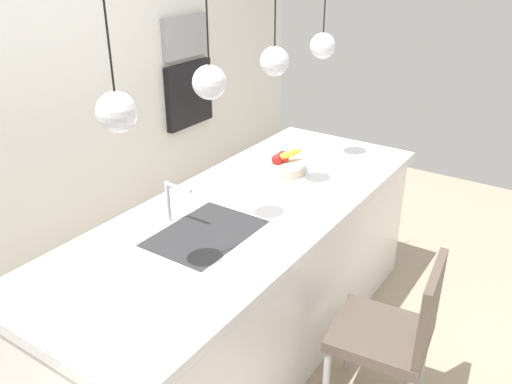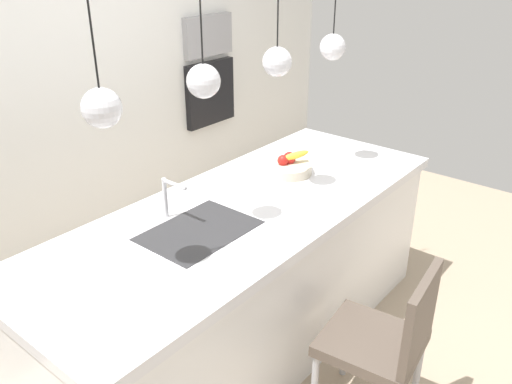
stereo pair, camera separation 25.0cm
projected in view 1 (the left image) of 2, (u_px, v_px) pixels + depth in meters
name	position (u px, v px, depth m)	size (l,w,h in m)	color
floor	(247.00, 341.00, 3.29)	(6.60, 6.60, 0.00)	tan
back_wall	(45.00, 98.00, 3.56)	(6.00, 0.10, 2.60)	white
kitchen_island	(246.00, 278.00, 3.08)	(2.65, 1.00, 0.94)	white
sink_basin	(206.00, 234.00, 2.62)	(0.56, 0.40, 0.02)	#2D2D30
faucet	(171.00, 197.00, 2.67)	(0.02, 0.17, 0.22)	silver
fruit_bowl	(282.00, 166.00, 3.30)	(0.30, 0.30, 0.14)	beige
microwave	(185.00, 36.00, 4.46)	(0.54, 0.08, 0.34)	#9E9EA3
oven	(188.00, 94.00, 4.67)	(0.56, 0.08, 0.56)	black
chair_near	(395.00, 330.00, 2.60)	(0.49, 0.52, 0.92)	brown
pendant_light_left	(117.00, 111.00, 1.95)	(0.16, 0.16, 0.76)	silver
pendant_light_center_left	(209.00, 81.00, 2.36)	(0.16, 0.16, 0.76)	silver
pendant_light_center_right	(274.00, 61.00, 2.77)	(0.16, 0.16, 0.76)	silver
pendant_light_right	(323.00, 45.00, 3.18)	(0.16, 0.16, 0.76)	silver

